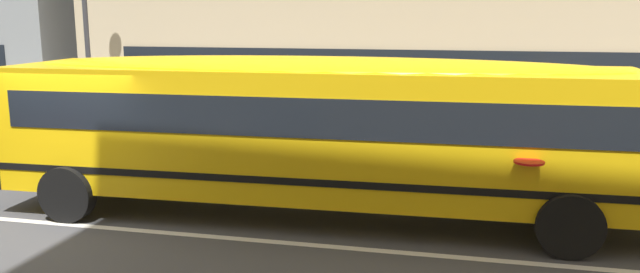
{
  "coord_description": "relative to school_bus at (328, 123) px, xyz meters",
  "views": [
    {
      "loc": [
        6.38,
        -8.77,
        3.44
      ],
      "look_at": [
        4.17,
        0.73,
        1.54
      ],
      "focal_mm": 35.2,
      "sensor_mm": 36.0,
      "label": 1
    }
  ],
  "objects": [
    {
      "name": "ground_plane",
      "position": [
        -4.13,
        -1.46,
        -1.64
      ],
      "size": [
        400.0,
        400.0,
        0.0
      ],
      "primitive_type": "plane",
      "color": "#424244"
    },
    {
      "name": "sidewalk_far",
      "position": [
        -4.13,
        6.31,
        -1.63
      ],
      "size": [
        120.0,
        3.0,
        0.01
      ],
      "primitive_type": "cube",
      "color": "gray",
      "rests_on": "ground_plane"
    },
    {
      "name": "lane_centreline",
      "position": [
        -4.13,
        -1.46,
        -1.63
      ],
      "size": [
        110.0,
        0.16,
        0.01
      ],
      "primitive_type": "cube",
      "color": "silver",
      "rests_on": "ground_plane"
    },
    {
      "name": "school_bus",
      "position": [
        0.0,
        0.0,
        0.0
      ],
      "size": [
        12.37,
        2.94,
        2.75
      ],
      "rotation": [
        0.0,
        0.0,
        0.02
      ],
      "color": "yellow",
      "rests_on": "ground_plane"
    }
  ]
}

